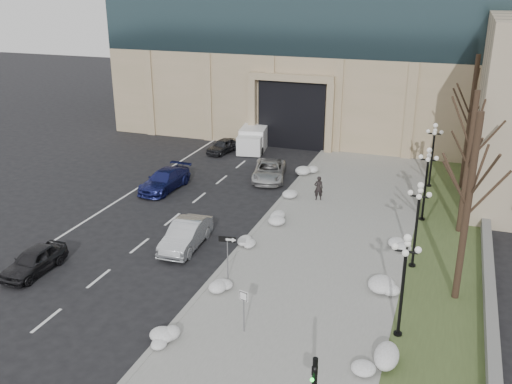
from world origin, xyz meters
TOP-DOWN VIEW (x-y plane):
  - ground at (0.00, 0.00)m, footprint 160.00×160.00m
  - sidewalk at (3.50, 14.00)m, footprint 9.00×40.00m
  - curb at (-1.00, 14.00)m, footprint 0.30×40.00m
  - grass_strip at (10.00, 14.00)m, footprint 4.00×40.00m
  - stone_wall at (12.00, 16.00)m, footprint 0.50×30.00m
  - car_a at (-9.96, 5.49)m, footprint 1.66×3.93m
  - car_b at (-3.92, 10.73)m, footprint 1.87×4.68m
  - car_c at (-9.51, 18.69)m, footprint 2.36×5.06m
  - car_d at (-3.16, 23.30)m, footprint 3.35×5.34m
  - car_e at (-9.14, 28.59)m, footprint 2.17×3.82m
  - pedestrian at (1.40, 20.10)m, footprint 0.72×0.60m
  - box_truck at (-7.09, 31.00)m, footprint 3.09×6.41m
  - one_way_sign at (-0.12, 8.02)m, footprint 0.91×0.26m
  - keep_sign at (2.10, 4.02)m, footprint 0.44×0.15m
  - snow_clump_b at (-0.51, 2.13)m, footprint 1.10×1.60m
  - snow_clump_c at (-0.54, 6.86)m, footprint 1.10×1.60m
  - snow_clump_d at (-0.60, 11.82)m, footprint 1.10×1.60m
  - snow_clump_e at (-0.34, 15.56)m, footprint 1.10×1.60m
  - snow_clump_f at (-0.57, 20.18)m, footprint 1.10×1.60m
  - snow_clump_g at (-0.73, 25.33)m, footprint 1.10×1.60m
  - snow_clump_h at (7.73, 3.48)m, footprint 1.10×1.60m
  - snow_clump_i at (7.36, 9.26)m, footprint 1.10×1.60m
  - snow_clump_j at (7.46, 14.50)m, footprint 1.10×1.60m
  - lamppost_a at (8.30, 6.00)m, footprint 1.18×1.18m
  - lamppost_b at (8.30, 12.50)m, footprint 1.18×1.18m
  - lamppost_c at (8.30, 19.00)m, footprint 1.18×1.18m
  - lamppost_d at (8.30, 25.50)m, footprint 1.18×1.18m
  - tree_near at (10.50, 10.00)m, footprint 3.20×3.20m
  - tree_mid at (10.50, 18.00)m, footprint 3.20×3.20m
  - tree_far at (10.50, 26.00)m, footprint 3.20×3.20m

SIDE VIEW (x-z plane):
  - ground at x=0.00m, z-range 0.00..0.00m
  - grass_strip at x=10.00m, z-range 0.00..0.10m
  - sidewalk at x=3.50m, z-range 0.00..0.12m
  - curb at x=-1.00m, z-range 0.00..0.14m
  - snow_clump_b at x=-0.51m, z-range 0.12..0.48m
  - snow_clump_c at x=-0.54m, z-range 0.12..0.48m
  - snow_clump_d at x=-0.60m, z-range 0.12..0.48m
  - snow_clump_e at x=-0.34m, z-range 0.12..0.48m
  - snow_clump_f at x=-0.57m, z-range 0.12..0.48m
  - snow_clump_g at x=-0.73m, z-range 0.12..0.48m
  - snow_clump_h at x=7.73m, z-range 0.12..0.48m
  - snow_clump_i at x=7.36m, z-range 0.12..0.48m
  - snow_clump_j at x=7.46m, z-range 0.12..0.48m
  - stone_wall at x=12.00m, z-range 0.00..0.70m
  - car_e at x=-9.14m, z-range 0.00..1.22m
  - car_a at x=-9.96m, z-range 0.00..1.33m
  - car_d at x=-3.16m, z-range 0.00..1.38m
  - car_c at x=-9.51m, z-range 0.00..1.43m
  - car_b at x=-3.92m, z-range 0.00..1.51m
  - box_truck at x=-7.09m, z-range -0.03..1.92m
  - pedestrian at x=1.40m, z-range 0.12..1.80m
  - keep_sign at x=2.10m, z-range 0.48..2.55m
  - one_way_sign at x=-0.12m, z-range 0.79..3.22m
  - lamppost_a at x=8.30m, z-range 0.69..5.45m
  - lamppost_b at x=8.30m, z-range 0.69..5.45m
  - lamppost_c at x=8.30m, z-range 0.69..5.45m
  - lamppost_d at x=8.30m, z-range 0.69..5.45m
  - tree_mid at x=10.50m, z-range 1.25..9.75m
  - tree_near at x=10.50m, z-range 1.33..10.33m
  - tree_far at x=10.50m, z-range 1.40..10.90m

